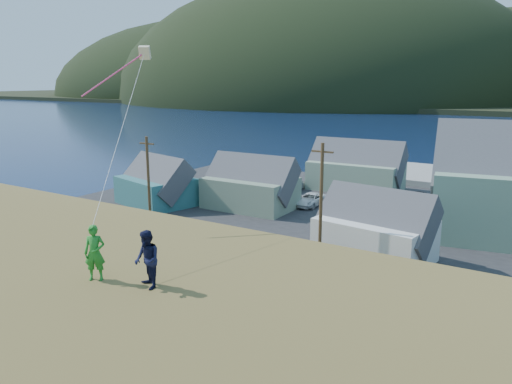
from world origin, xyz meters
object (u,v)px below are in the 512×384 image
(wharf, at_px, (418,174))
(shed_white, at_px, (375,228))
(shed_palegreen_near, at_px, (250,185))
(kite_flyer_green, at_px, (95,253))
(shed_teal, at_px, (156,183))
(kite_flyer_navy, at_px, (147,260))
(shed_palegreen_far, at_px, (356,167))

(wharf, xyz_separation_m, shed_white, (5.61, -34.66, 2.09))
(shed_palegreen_near, distance_m, kite_flyer_green, 36.81)
(shed_teal, height_order, shed_palegreen_near, shed_palegreen_near)
(shed_teal, xyz_separation_m, shed_white, (25.51, -4.07, 0.10))
(kite_flyer_green, xyz_separation_m, kite_flyer_navy, (1.80, 0.40, 0.00))
(wharf, relative_size, shed_palegreen_far, 2.28)
(shed_palegreen_near, distance_m, shed_palegreen_far, 15.57)
(shed_palegreen_near, xyz_separation_m, kite_flyer_navy, (17.14, -32.61, 5.50))
(shed_palegreen_far, height_order, kite_flyer_navy, kite_flyer_navy)
(shed_teal, bearing_deg, kite_flyer_navy, -32.31)
(shed_teal, height_order, shed_palegreen_far, shed_palegreen_far)
(shed_white, distance_m, kite_flyer_green, 25.49)
(shed_white, height_order, kite_flyer_navy, kite_flyer_navy)
(wharf, relative_size, shed_palegreen_near, 2.74)
(shed_teal, bearing_deg, kite_flyer_green, -34.71)
(shed_palegreen_near, height_order, kite_flyer_green, kite_flyer_green)
(wharf, distance_m, shed_white, 35.17)
(shed_teal, height_order, kite_flyer_green, kite_flyer_green)
(shed_teal, xyz_separation_m, shed_palegreen_near, (9.40, 4.06, 0.14))
(shed_white, relative_size, kite_flyer_green, 5.07)
(shed_teal, relative_size, kite_flyer_green, 5.38)
(wharf, relative_size, kite_flyer_navy, 14.72)
(shed_teal, height_order, shed_white, shed_white)
(shed_palegreen_near, bearing_deg, shed_palegreen_far, 66.28)
(shed_white, xyz_separation_m, shed_palegreen_far, (-10.00, 22.45, 0.33))
(kite_flyer_navy, bearing_deg, wharf, 124.18)
(shed_white, relative_size, kite_flyer_navy, 5.05)
(kite_flyer_green, bearing_deg, shed_palegreen_far, 67.62)
(shed_palegreen_far, bearing_deg, shed_teal, -132.30)
(shed_white, bearing_deg, shed_teal, 178.32)
(shed_palegreen_near, xyz_separation_m, shed_palegreen_far, (6.11, 14.32, 0.29))
(kite_flyer_green, distance_m, kite_flyer_navy, 1.84)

